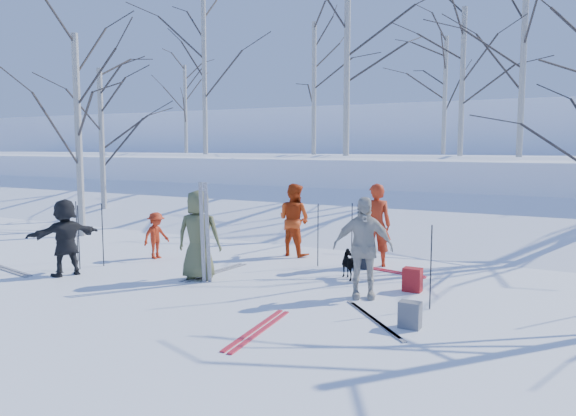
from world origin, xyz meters
The scene contains 37 objects.
ground centered at (0.00, 0.00, 0.00)m, with size 120.00×120.00×0.00m, color white.
snow_ramp centered at (0.00, 7.00, 0.15)m, with size 70.00×9.50×1.40m, color white.
snow_plateau centered at (0.00, 17.00, 1.00)m, with size 70.00×18.00×2.20m, color white.
far_hill centered at (0.00, 38.00, 2.00)m, with size 90.00×30.00×6.00m, color white.
skier_olive_center centered at (-1.14, 0.03, 0.86)m, with size 0.84×0.55×1.72m, color #4D5231.
skier_red_north centered at (1.41, 2.80, 0.89)m, with size 0.65×0.42×1.77m, color #AA280F.
skier_redor_behind centered at (-0.66, 3.00, 0.84)m, with size 0.82×0.64×1.69m, color #BD380E.
skier_red_seated centered at (-3.25, 1.18, 0.53)m, with size 0.68×0.39×1.06m, color #AA280F.
skier_cream_east centered at (2.09, 0.31, 0.86)m, with size 1.01×0.42×1.72m, color beige.
skier_grey_west centered at (-3.66, -0.97, 0.76)m, with size 1.42×0.45×1.53m, color black.
dog centered at (1.41, 1.48, 0.28)m, with size 0.30×0.65×0.55m, color black.
upright_ski_left centered at (-0.90, -0.17, 0.95)m, with size 0.07×0.02×1.90m, color silver.
upright_ski_right centered at (-0.80, -0.15, 0.95)m, with size 0.07×0.02×1.90m, color silver.
ski_pair_a centered at (1.44, -2.00, 0.01)m, with size 0.43×1.91×0.02m, color red, non-canonical shape.
ski_pair_b centered at (1.73, 2.46, 0.01)m, with size 1.90×0.63×0.02m, color red, non-canonical shape.
ski_pair_c centered at (-1.22, 0.63, 0.01)m, with size 0.32×1.91×0.02m, color silver, non-canonical shape.
ski_pair_d centered at (-5.11, -1.24, 0.01)m, with size 1.90×0.58×0.02m, color silver, non-canonical shape.
ski_pair_e centered at (2.69, -0.77, 0.01)m, with size 1.45×1.52×0.02m, color silver, non-canonical shape.
ski_pole_a centered at (-4.57, 0.09, 0.67)m, with size 0.02×0.02×1.34m, color black.
ski_pole_b centered at (0.91, 2.69, 0.67)m, with size 0.02×0.02×1.34m, color black.
ski_pole_c centered at (3.27, 0.18, 0.67)m, with size 0.02×0.02×1.34m, color black.
ski_pole_d centered at (-2.47, 1.70, 0.67)m, with size 0.02×0.02×1.34m, color black.
ski_pole_e centered at (0.35, 2.19, 0.67)m, with size 0.02×0.02×1.34m, color black.
ski_pole_f centered at (-3.87, -0.46, 0.67)m, with size 0.02×0.02×1.34m, color black.
ski_pole_g centered at (-3.68, 0.00, 0.67)m, with size 0.02×0.02×1.34m, color black.
backpack_red centered at (2.72, 1.11, 0.21)m, with size 0.32×0.22×0.42m, color maroon.
backpack_grey centered at (3.27, -0.87, 0.19)m, with size 0.30×0.20×0.38m, color #595A61.
backpack_dark centered at (1.24, 2.44, 0.20)m, with size 0.34×0.24×0.40m, color black.
birch_plateau_a centered at (-12.34, 13.51, 4.33)m, with size 3.58×3.58×4.26m, color silver, non-canonical shape.
birch_plateau_b centered at (1.26, 11.66, 4.73)m, with size 4.14×4.14×5.06m, color silver, non-canonical shape.
birch_plateau_d centered at (-9.17, 10.89, 5.57)m, with size 5.32×5.32×6.74m, color silver, non-canonical shape.
birch_plateau_e centered at (3.26, 10.90, 5.15)m, with size 4.73×4.73×5.91m, color silver, non-canonical shape.
birch_plateau_f centered at (-2.53, 10.45, 5.94)m, with size 5.84×5.84×7.48m, color silver, non-canonical shape.
birch_plateau_g centered at (-0.32, 15.82, 4.66)m, with size 4.04×4.04×4.92m, color silver, non-canonical shape.
birch_plateau_h centered at (-4.73, 12.28, 4.85)m, with size 4.30×4.30×5.29m, color silver, non-canonical shape.
birch_edge_a centered at (-7.34, 2.63, 2.82)m, with size 4.55×4.55×5.64m, color silver, non-canonical shape.
birch_edge_d centered at (-9.45, 5.43, 2.59)m, with size 4.22×4.22×5.18m, color silver, non-canonical shape.
Camera 1 is at (5.46, -8.43, 2.56)m, focal length 35.00 mm.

